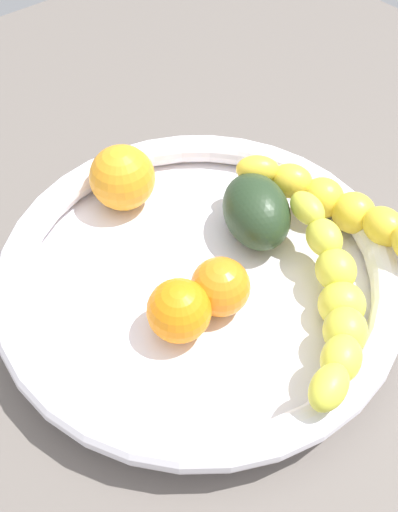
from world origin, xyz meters
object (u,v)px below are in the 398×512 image
object	(u,v)px
banana_draped_right	(334,296)
orange_front	(220,287)
fruit_bowl	(199,273)
avocado_dark	(256,211)
orange_mid_right	(179,311)
orange_mid_left	(122,178)
banana_draped_left	(335,204)

from	to	relation	value
banana_draped_right	orange_front	bearing A→B (deg)	130.79
fruit_bowl	avocado_dark	world-z (taller)	avocado_dark
orange_mid_right	avocado_dark	size ratio (longest dim) A/B	0.62
orange_mid_left	avocado_dark	xyz separation A→B (cm)	(6.95, -11.62, -0.31)
banana_draped_left	orange_mid_left	world-z (taller)	orange_mid_left
banana_draped_left	fruit_bowl	bearing A→B (deg)	164.63
avocado_dark	orange_mid_right	bearing A→B (deg)	-163.00
orange_mid_left	orange_mid_right	xyz separation A→B (cm)	(-5.47, -15.42, -0.58)
banana_draped_right	orange_mid_left	xyz separation A→B (cm)	(-4.81, 22.80, 0.14)
fruit_bowl	orange_mid_right	distance (cm)	6.05
fruit_bowl	banana_draped_left	distance (cm)	14.34
banana_draped_left	orange_front	size ratio (longest dim) A/B	3.95
banana_draped_left	orange_mid_left	xyz separation A→B (cm)	(-12.89, 16.05, -0.06)
orange_front	orange_mid_left	distance (cm)	15.81
orange_mid_right	avocado_dark	xyz separation A→B (cm)	(12.41, 3.80, 0.26)
banana_draped_left	banana_draped_right	bearing A→B (deg)	-140.11
orange_mid_left	avocado_dark	size ratio (longest dim) A/B	0.76
banana_draped_left	orange_mid_right	distance (cm)	18.38
fruit_bowl	banana_draped_right	distance (cm)	12.10
banana_draped_right	avocado_dark	bearing A→B (deg)	79.18
banana_draped_left	orange_front	bearing A→B (deg)	178.76
orange_front	orange_mid_right	xyz separation A→B (cm)	(-4.19, 0.33, 0.11)
banana_draped_right	fruit_bowl	bearing A→B (deg)	117.70
orange_mid_left	banana_draped_left	bearing A→B (deg)	-51.24
fruit_bowl	orange_mid_left	bearing A→B (deg)	86.78
orange_front	orange_mid_left	xyz separation A→B (cm)	(1.28, 15.75, 0.69)
fruit_bowl	orange_mid_left	distance (cm)	12.62
banana_draped_right	avocado_dark	world-z (taller)	avocado_dark
orange_mid_left	orange_mid_right	distance (cm)	16.37
banana_draped_left	banana_draped_right	world-z (taller)	banana_draped_left
orange_front	orange_mid_left	bearing A→B (deg)	85.36
banana_draped_right	orange_front	distance (cm)	9.34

